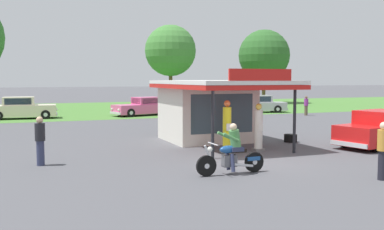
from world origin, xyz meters
name	(u,v)px	position (x,y,z in m)	size (l,w,h in m)	color
ground_plane	(253,161)	(0.00, 0.00, 0.00)	(300.00, 300.00, 0.00)	#4C4C51
grass_verge_strip	(102,109)	(0.00, 30.00, 0.00)	(120.00, 24.00, 0.01)	#477A33
service_station_kiosk	(210,106)	(0.59, 5.20, 1.67)	(4.46, 7.10, 3.31)	silver
gas_pump_nearside	(227,129)	(-0.13, 1.88, 0.97)	(0.44, 0.44, 2.10)	slate
gas_pump_offside	(258,129)	(1.30, 1.88, 0.89)	(0.44, 0.44, 1.95)	slate
motorcycle_with_rider	(232,153)	(-1.73, -1.74, 0.65)	(2.30, 0.70, 1.58)	black
parked_car_back_row_centre_right	(22,109)	(-7.45, 21.26, 0.74)	(5.01, 2.18, 1.62)	beige
parked_car_back_row_far_right	(146,107)	(1.90, 20.94, 0.67)	(5.68, 3.07, 1.47)	#E55993
parked_car_back_row_centre	(255,105)	(11.74, 20.40, 0.68)	(5.77, 3.14, 1.50)	#B7B7BC
bystander_chatting_near_pumps	(203,106)	(4.95, 16.29, 0.92)	(0.34, 0.34, 1.74)	brown
bystander_strolling_foreground	(383,149)	(1.99, -4.08, 0.90)	(0.34, 0.34, 1.70)	black
bystander_admiring_sedan	(40,140)	(-7.16, 1.89, 0.88)	(0.34, 0.34, 1.68)	#2D3351
bystander_standing_back_lot	(306,105)	(13.90, 16.01, 0.82)	(0.34, 0.34, 1.56)	brown
tree_oak_distant_spare	(171,51)	(8.76, 34.38, 6.06)	(5.81, 5.81, 9.05)	brown
tree_oak_centre	(263,56)	(20.07, 33.31, 5.63)	(6.16, 6.16, 8.86)	brown
spare_tire_stack	(291,138)	(4.00, 3.55, 0.18)	(0.60, 0.60, 0.36)	black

